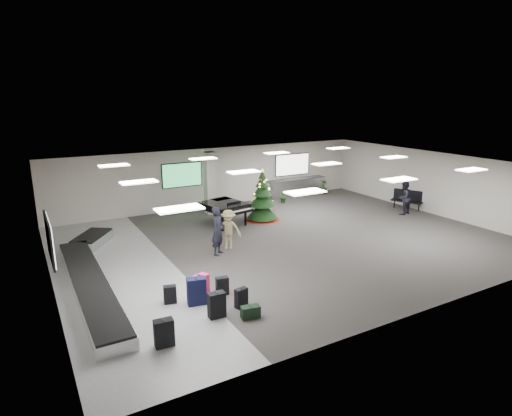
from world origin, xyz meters
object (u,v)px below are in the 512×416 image
baggage_carousel (90,274)px  traveler_a (218,231)px  service_counter (295,187)px  pink_suitcase (200,288)px  traveler_bench (404,198)px  grand_piano (225,207)px  christmas_tree (262,202)px  potted_plant_left (283,196)px  traveler_b (228,229)px  potted_plant_right (323,187)px  bench (408,199)px

baggage_carousel → traveler_a: traveler_a is taller
service_counter → traveler_a: bearing=-140.7°
pink_suitcase → traveler_bench: traveler_bench is taller
service_counter → grand_piano: size_ratio=1.65×
traveler_a → christmas_tree: bearing=-1.9°
traveler_a → potted_plant_left: traveler_a is taller
service_counter → traveler_a: 10.50m
service_counter → grand_piano: 7.03m
traveler_b → potted_plant_left: traveler_b is taller
service_counter → traveler_bench: size_ratio=2.32×
potted_plant_left → christmas_tree: bearing=-139.5°
christmas_tree → potted_plant_left: bearing=40.5°
grand_piano → potted_plant_right: grand_piano is taller
grand_piano → traveler_b: size_ratio=1.53×
service_counter → traveler_bench: 6.64m
baggage_carousel → pink_suitcase: bearing=-50.4°
christmas_tree → baggage_carousel: bearing=-158.6°
pink_suitcase → potted_plant_right: size_ratio=0.95×
traveler_b → potted_plant_left: bearing=75.9°
grand_piano → bench: 10.09m
pink_suitcase → traveler_bench: bearing=-6.9°
grand_piano → traveler_bench: bearing=-28.7°
baggage_carousel → traveler_b: size_ratio=6.05×
potted_plant_left → traveler_bench: bearing=-51.6°
traveler_a → potted_plant_left: bearing=-1.8°
traveler_a → potted_plant_right: bearing=-10.0°
baggage_carousel → traveler_b: traveler_b is taller
service_counter → grand_piano: bearing=-152.3°
pink_suitcase → traveler_bench: (12.76, 3.79, 0.47)m
traveler_bench → traveler_a: bearing=-9.9°
traveler_bench → baggage_carousel: bearing=-10.4°
bench → traveler_a: 11.79m
baggage_carousel → traveler_bench: (15.39, 0.61, 0.66)m
baggage_carousel → bench: bench is taller
service_counter → pink_suitcase: (-10.21, -9.91, -0.14)m
pink_suitcase → potted_plant_left: pink_suitcase is taller
baggage_carousel → potted_plant_right: 16.11m
service_counter → traveler_b: bearing=-140.1°
service_counter → christmas_tree: 5.43m
potted_plant_right → grand_piano: bearing=-160.2°
grand_piano → bench: (9.83, -2.27, -0.31)m
traveler_a → traveler_bench: (10.67, 0.52, -0.08)m
grand_piano → potted_plant_right: size_ratio=2.79×
traveler_a → traveler_b: bearing=-10.8°
grand_piano → potted_plant_left: grand_piano is taller
traveler_b → grand_piano: bearing=101.6°
bench → service_counter: bearing=98.7°
service_counter → potted_plant_left: size_ratio=5.34×
christmas_tree → traveler_bench: size_ratio=1.47×
traveler_bench → service_counter: bearing=-80.1°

